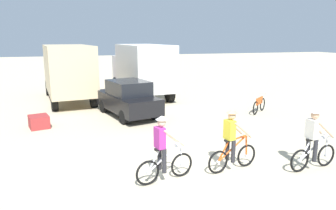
# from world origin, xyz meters

# --- Properties ---
(ground_plane) EXTENTS (120.00, 120.00, 0.00)m
(ground_plane) POSITION_xyz_m (0.00, 0.00, 0.00)
(ground_plane) COLOR beige
(box_truck_tan_camper) EXTENTS (3.10, 6.97, 3.35)m
(box_truck_tan_camper) POSITION_xyz_m (-3.48, 11.42, 1.87)
(box_truck_tan_camper) COLOR #CCB78E
(box_truck_tan_camper) RESTS_ON ground
(box_truck_white_box) EXTENTS (2.93, 6.93, 3.35)m
(box_truck_white_box) POSITION_xyz_m (1.03, 11.57, 1.87)
(box_truck_white_box) COLOR white
(box_truck_white_box) RESTS_ON ground
(sedan_parked) EXTENTS (2.72, 4.50, 1.76)m
(sedan_parked) POSITION_xyz_m (-0.74, 6.80, 0.88)
(sedan_parked) COLOR black
(sedan_parked) RESTS_ON ground
(cyclist_orange_shirt) EXTENTS (1.70, 0.58, 1.82)m
(cyclist_orange_shirt) POSITION_xyz_m (-1.11, -0.51, 0.85)
(cyclist_orange_shirt) COLOR black
(cyclist_orange_shirt) RESTS_ON ground
(cyclist_cowboy_hat) EXTENTS (1.71, 0.55, 1.82)m
(cyclist_cowboy_hat) POSITION_xyz_m (0.96, -0.43, 0.85)
(cyclist_cowboy_hat) COLOR black
(cyclist_cowboy_hat) RESTS_ON ground
(cyclist_near_camera) EXTENTS (1.73, 0.52, 1.82)m
(cyclist_near_camera) POSITION_xyz_m (3.23, -1.08, 0.85)
(cyclist_near_camera) COLOR black
(cyclist_near_camera) RESTS_ON ground
(bicycle_spare) EXTENTS (1.41, 1.10, 0.97)m
(bicycle_spare) POSITION_xyz_m (5.80, 5.46, 0.40)
(bicycle_spare) COLOR black
(bicycle_spare) RESTS_ON ground
(supply_crate) EXTENTS (0.95, 1.02, 0.54)m
(supply_crate) POSITION_xyz_m (-4.74, 5.90, 0.27)
(supply_crate) COLOR #9E2D2D
(supply_crate) RESTS_ON ground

